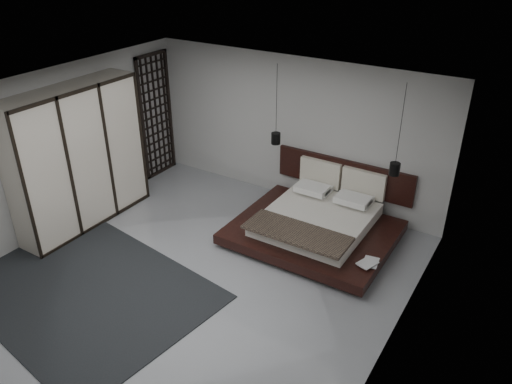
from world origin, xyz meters
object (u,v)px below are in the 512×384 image
Objects in this scene: bed at (317,222)px; lattice_screen at (156,116)px; pendant_left at (276,138)px; wardrobe at (78,158)px; pendant_right at (395,169)px; rug at (85,289)px.

lattice_screen is at bearing 172.45° from bed.
bed is 1.84× the size of pendant_left.
wardrobe is at bearing -83.74° from lattice_screen.
bed is at bearing 24.80° from wardrobe.
pendant_left is 2.18m from pendant_right.
lattice_screen is 2.97m from pendant_left.
rug is (-1.21, -3.58, -1.46)m from pendant_left.
bed is 4.30m from wardrobe.
lattice_screen reaches higher than wardrobe.
rug is (-2.30, -3.17, -0.27)m from bed.
pendant_left reaches higher than lattice_screen.
pendant_right is at bearing -1.47° from lattice_screen.
pendant_left is 3.47m from wardrobe.
pendant_left reaches higher than wardrobe.
pendant_right is at bearing 20.41° from bed.
bed is at bearing -7.55° from lattice_screen.
pendant_left is 0.56× the size of wardrobe.
pendant_right is 0.40× the size of rug.
pendant_right reaches higher than wardrobe.
pendant_right is at bearing 23.84° from wardrobe.
pendant_right is 5.35m from wardrobe.
bed reaches higher than rug.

